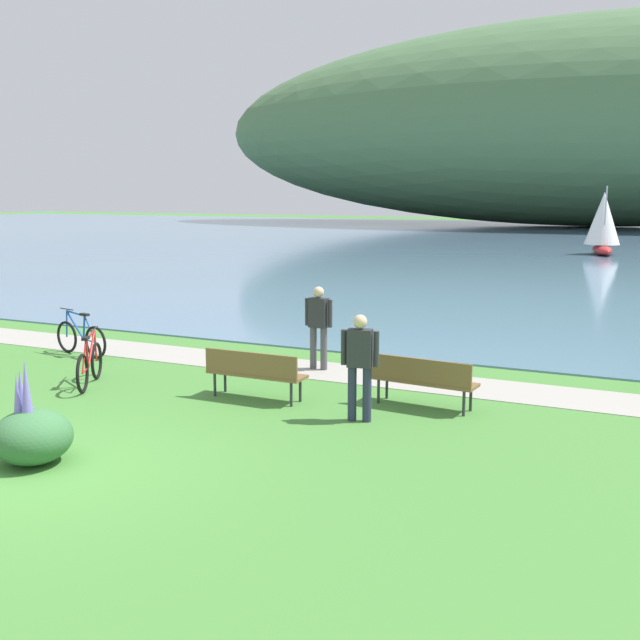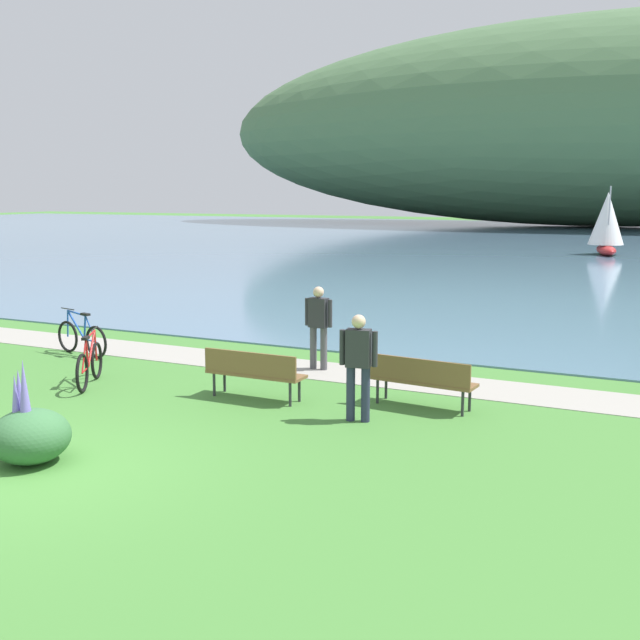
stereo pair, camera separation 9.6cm
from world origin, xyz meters
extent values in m
plane|color=#478438|center=(0.00, 0.00, 0.00)|extent=(200.00, 200.00, 0.00)
cube|color=#5B7F9E|center=(0.00, 48.39, 0.02)|extent=(180.00, 80.00, 0.04)
ellipsoid|color=#4C7047|center=(-1.30, 77.34, 10.59)|extent=(84.37, 28.00, 21.10)
cube|color=#A39E93|center=(0.00, 6.65, 0.01)|extent=(60.00, 1.50, 0.01)
cube|color=brown|center=(0.81, 4.25, 0.45)|extent=(1.80, 0.49, 0.05)
cube|color=brown|center=(0.81, 4.04, 0.68)|extent=(1.80, 0.05, 0.40)
cylinder|color=#2D2D33|center=(0.05, 4.43, 0.23)|extent=(0.05, 0.05, 0.45)
cylinder|color=#2D2D33|center=(1.58, 4.42, 0.23)|extent=(0.05, 0.05, 0.45)
cylinder|color=#2D2D33|center=(0.05, 4.09, 0.23)|extent=(0.05, 0.05, 0.45)
cylinder|color=#2D2D33|center=(1.58, 4.08, 0.23)|extent=(0.05, 0.05, 0.45)
cube|color=brown|center=(3.61, 5.01, 0.45)|extent=(1.83, 0.63, 0.05)
cube|color=brown|center=(3.59, 4.80, 0.68)|extent=(1.80, 0.20, 0.40)
cylinder|color=#2D2D33|center=(2.86, 5.25, 0.23)|extent=(0.05, 0.05, 0.45)
cylinder|color=#2D2D33|center=(4.39, 5.12, 0.23)|extent=(0.05, 0.05, 0.45)
cylinder|color=#2D2D33|center=(2.83, 4.91, 0.23)|extent=(0.05, 0.05, 0.45)
cylinder|color=#2D2D33|center=(4.36, 4.78, 0.23)|extent=(0.05, 0.05, 0.45)
torus|color=black|center=(-5.02, 5.80, 0.36)|extent=(0.72, 0.21, 0.72)
torus|color=black|center=(-3.99, 5.58, 0.36)|extent=(0.72, 0.21, 0.72)
cylinder|color=#1E4CB2|center=(-4.69, 5.73, 0.67)|extent=(0.60, 0.17, 0.61)
cylinder|color=#1E4CB2|center=(-4.65, 5.72, 0.94)|extent=(0.65, 0.18, 0.09)
cylinder|color=#1E4CB2|center=(-4.37, 5.66, 0.65)|extent=(0.13, 0.07, 0.54)
cylinder|color=#1E4CB2|center=(-4.20, 5.62, 0.37)|extent=(0.42, 0.12, 0.05)
cylinder|color=#1E4CB2|center=(-4.16, 5.62, 0.64)|extent=(0.37, 0.11, 0.56)
cylinder|color=#1E4CB2|center=(-4.99, 5.80, 0.66)|extent=(0.09, 0.05, 0.60)
cube|color=black|center=(-4.33, 5.65, 0.94)|extent=(0.26, 0.15, 0.05)
cylinder|color=black|center=(-4.97, 5.79, 1.00)|extent=(0.47, 0.12, 0.02)
torus|color=black|center=(-2.72, 4.18, 0.36)|extent=(0.39, 0.66, 0.72)
torus|color=black|center=(-2.22, 3.25, 0.36)|extent=(0.39, 0.66, 0.72)
cylinder|color=red|center=(-2.56, 3.88, 0.67)|extent=(0.32, 0.56, 0.61)
cylinder|color=red|center=(-2.54, 3.84, 0.94)|extent=(0.34, 0.60, 0.09)
cylinder|color=red|center=(-2.41, 3.59, 0.65)|extent=(0.10, 0.13, 0.54)
cylinder|color=red|center=(-2.32, 3.44, 0.37)|extent=(0.23, 0.39, 0.05)
cylinder|color=red|center=(-2.31, 3.40, 0.64)|extent=(0.20, 0.34, 0.56)
cylinder|color=red|center=(-2.71, 4.15, 0.66)|extent=(0.07, 0.09, 0.60)
cube|color=black|center=(-2.39, 3.55, 0.94)|extent=(0.20, 0.26, 0.05)
cylinder|color=black|center=(-2.69, 4.13, 1.00)|extent=(0.25, 0.44, 0.02)
cylinder|color=#4C4C51|center=(0.72, 6.73, 0.44)|extent=(0.14, 0.14, 0.88)
cylinder|color=#4C4C51|center=(0.96, 6.72, 0.44)|extent=(0.14, 0.14, 0.88)
cube|color=#2D2D33|center=(0.84, 6.72, 1.18)|extent=(0.39, 0.23, 0.60)
sphere|color=beige|center=(0.84, 6.72, 1.60)|extent=(0.22, 0.22, 0.22)
cylinder|color=#2D2D33|center=(0.58, 6.73, 1.18)|extent=(0.09, 0.09, 0.56)
cylinder|color=#2D2D33|center=(1.10, 6.72, 1.18)|extent=(0.09, 0.09, 0.56)
cylinder|color=#282D47|center=(2.81, 3.80, 0.44)|extent=(0.14, 0.14, 0.88)
cylinder|color=#282D47|center=(3.05, 3.84, 0.44)|extent=(0.14, 0.14, 0.88)
cube|color=#2D2D33|center=(2.93, 3.82, 1.18)|extent=(0.41, 0.28, 0.60)
sphere|color=beige|center=(2.93, 3.82, 1.60)|extent=(0.22, 0.22, 0.22)
cylinder|color=#2D2D33|center=(2.67, 3.77, 1.18)|extent=(0.09, 0.09, 0.56)
cylinder|color=#2D2D33|center=(3.19, 3.86, 1.18)|extent=(0.09, 0.09, 0.56)
ellipsoid|color=#386B3D|center=(-0.29, 0.20, 0.37)|extent=(1.06, 1.06, 0.73)
cylinder|color=#386B3D|center=(-0.30, 0.16, 0.64)|extent=(0.02, 0.02, 0.12)
cone|color=#7A6BC6|center=(-0.30, 0.16, 1.06)|extent=(0.15, 0.15, 0.72)
cylinder|color=#386B3D|center=(-0.44, 0.13, 0.64)|extent=(0.02, 0.02, 0.12)
cone|color=#7A6BC6|center=(-0.44, 0.13, 0.96)|extent=(0.11, 0.11, 0.51)
cylinder|color=#386B3D|center=(-0.52, 0.27, 0.64)|extent=(0.02, 0.02, 0.12)
cone|color=#7A6BC6|center=(-0.52, 0.27, 0.97)|extent=(0.14, 0.14, 0.54)
ellipsoid|color=#B22323|center=(3.42, 39.03, 0.33)|extent=(1.76, 3.43, 0.58)
cylinder|color=#B2B2B2|center=(3.49, 38.78, 2.27)|extent=(0.08, 0.08, 3.30)
cone|color=white|center=(3.34, 39.33, 2.10)|extent=(2.41, 2.41, 2.97)
camera|label=1|loc=(7.31, -6.92, 3.59)|focal=42.54mm
camera|label=2|loc=(7.40, -6.88, 3.59)|focal=42.54mm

